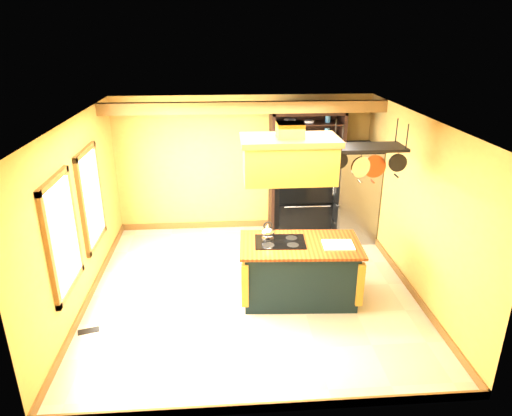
{
  "coord_description": "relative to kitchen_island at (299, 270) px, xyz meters",
  "views": [
    {
      "loc": [
        -0.39,
        -6.25,
        3.86
      ],
      "look_at": [
        0.09,
        0.3,
        1.27
      ],
      "focal_mm": 32.0,
      "sensor_mm": 36.0,
      "label": 1
    }
  ],
  "objects": [
    {
      "name": "wall_left",
      "position": [
        -3.2,
        0.27,
        0.88
      ],
      "size": [
        0.02,
        5.0,
        2.7
      ],
      "primitive_type": "cube",
      "color": "#BD9845",
      "rests_on": "floor"
    },
    {
      "name": "floor_register",
      "position": [
        -3.0,
        -0.63,
        -0.46
      ],
      "size": [
        0.3,
        0.19,
        0.01
      ],
      "primitive_type": "cube",
      "rotation": [
        0.0,
        0.0,
        0.27
      ],
      "color": "black",
      "rests_on": "floor"
    },
    {
      "name": "ceiling",
      "position": [
        -0.7,
        0.27,
        2.23
      ],
      "size": [
        5.0,
        5.0,
        0.0
      ],
      "primitive_type": "plane",
      "rotation": [
        3.14,
        0.0,
        0.0
      ],
      "color": "white",
      "rests_on": "wall_back"
    },
    {
      "name": "pot_rack",
      "position": [
        0.91,
        0.0,
        1.79
      ],
      "size": [
        1.02,
        0.48,
        0.82
      ],
      "color": "black",
      "rests_on": "ceiling"
    },
    {
      "name": "wall_front",
      "position": [
        -0.7,
        -2.23,
        0.88
      ],
      "size": [
        5.0,
        0.02,
        2.7
      ],
      "primitive_type": "cube",
      "color": "#BD9845",
      "rests_on": "floor"
    },
    {
      "name": "hutch",
      "position": [
        0.5,
        2.51,
        0.46
      ],
      "size": [
        1.38,
        0.63,
        2.45
      ],
      "color": "black",
      "rests_on": "floor"
    },
    {
      "name": "refrigerator",
      "position": [
        1.39,
        2.17,
        0.4
      ],
      "size": [
        0.77,
        0.91,
        1.78
      ],
      "color": "gray",
      "rests_on": "floor"
    },
    {
      "name": "wall_right",
      "position": [
        1.8,
        0.27,
        0.88
      ],
      "size": [
        0.02,
        5.0,
        2.7
      ],
      "primitive_type": "cube",
      "color": "#BD9845",
      "rests_on": "floor"
    },
    {
      "name": "range_hood",
      "position": [
        -0.2,
        -0.0,
        1.76
      ],
      "size": [
        1.32,
        0.75,
        0.8
      ],
      "color": "#B0832C",
      "rests_on": "ceiling"
    },
    {
      "name": "floor",
      "position": [
        -0.7,
        0.27,
        -0.47
      ],
      "size": [
        5.0,
        5.0,
        0.0
      ],
      "primitive_type": "plane",
      "color": "beige",
      "rests_on": "ground"
    },
    {
      "name": "kitchen_island",
      "position": [
        0.0,
        0.0,
        0.0
      ],
      "size": [
        1.83,
        1.09,
        1.11
      ],
      "rotation": [
        0.0,
        0.0,
        -0.06
      ],
      "color": "black",
      "rests_on": "floor"
    },
    {
      "name": "wall_back",
      "position": [
        -0.7,
        2.77,
        0.88
      ],
      "size": [
        5.0,
        0.02,
        2.7
      ],
      "primitive_type": "cube",
      "color": "#BD9845",
      "rests_on": "floor"
    },
    {
      "name": "window_far",
      "position": [
        -3.17,
        0.87,
        0.93
      ],
      "size": [
        0.06,
        1.06,
        1.56
      ],
      "color": "brown",
      "rests_on": "wall_left"
    },
    {
      "name": "ceiling_beam",
      "position": [
        -0.7,
        1.97,
        2.12
      ],
      "size": [
        5.0,
        0.15,
        0.2
      ],
      "primitive_type": "cube",
      "color": "brown",
      "rests_on": "ceiling"
    },
    {
      "name": "window_near",
      "position": [
        -3.17,
        -0.53,
        0.93
      ],
      "size": [
        0.06,
        1.06,
        1.56
      ],
      "color": "brown",
      "rests_on": "wall_left"
    }
  ]
}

